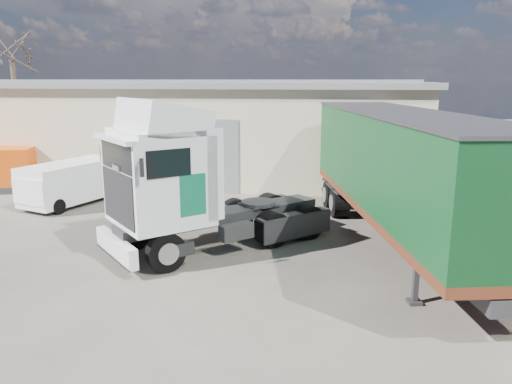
# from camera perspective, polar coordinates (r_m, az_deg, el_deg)

# --- Properties ---
(ground) EXTENTS (120.00, 120.00, 0.00)m
(ground) POSITION_cam_1_polar(r_m,az_deg,el_deg) (14.99, -8.95, -8.78)
(ground) COLOR #292621
(ground) RESTS_ON ground
(warehouse) EXTENTS (30.60, 12.60, 5.42)m
(warehouse) POSITION_cam_1_polar(r_m,az_deg,el_deg) (31.16, -10.98, 7.41)
(warehouse) COLOR #C1B795
(warehouse) RESTS_ON ground
(bare_tree) EXTENTS (4.00, 4.00, 9.60)m
(bare_tree) POSITION_cam_1_polar(r_m,az_deg,el_deg) (40.13, -26.29, 15.05)
(bare_tree) COLOR #382B21
(bare_tree) RESTS_ON ground
(tractor_unit) EXTENTS (7.17, 6.95, 4.94)m
(tractor_unit) POSITION_cam_1_polar(r_m,az_deg,el_deg) (15.91, -7.89, 0.35)
(tractor_unit) COLOR black
(tractor_unit) RESTS_ON ground
(box_trailer) EXTENTS (5.54, 13.72, 4.46)m
(box_trailer) POSITION_cam_1_polar(r_m,az_deg,el_deg) (16.82, 16.22, 2.87)
(box_trailer) COLOR #2D2D30
(box_trailer) RESTS_ON ground
(panel_van) EXTENTS (3.25, 4.93, 1.87)m
(panel_van) POSITION_cam_1_polar(r_m,az_deg,el_deg) (23.52, -20.63, 0.93)
(panel_van) COLOR black
(panel_van) RESTS_ON ground
(orange_skip) EXTENTS (3.89, 3.03, 2.14)m
(orange_skip) POSITION_cam_1_polar(r_m,az_deg,el_deg) (27.97, -27.15, 2.05)
(orange_skip) COLOR #2D2D30
(orange_skip) RESTS_ON ground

